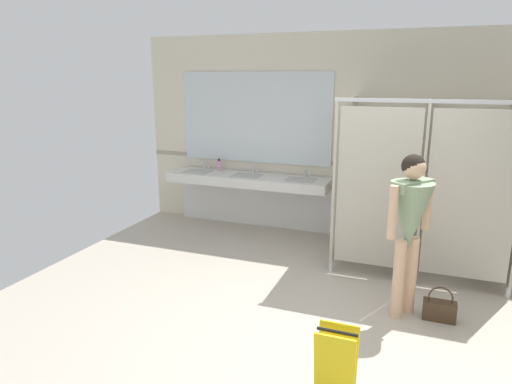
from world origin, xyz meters
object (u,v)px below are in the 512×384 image
(person_standing, at_px, (410,217))
(soap_dispenser, at_px, (219,165))
(handbag, at_px, (439,309))
(wet_floor_sign, at_px, (336,369))

(person_standing, bearing_deg, soap_dispenser, 145.15)
(handbag, xyz_separation_m, wet_floor_sign, (-0.71, -1.56, 0.21))
(handbag, bearing_deg, wet_floor_sign, -114.42)
(handbag, distance_m, soap_dispenser, 3.94)
(handbag, relative_size, wet_floor_sign, 0.55)
(soap_dispenser, distance_m, wet_floor_sign, 4.46)
(wet_floor_sign, bearing_deg, person_standing, 76.63)
(person_standing, xyz_separation_m, handbag, (0.34, 0.01, -0.90))
(person_standing, height_order, wet_floor_sign, person_standing)
(soap_dispenser, xyz_separation_m, wet_floor_sign, (2.57, -3.59, -0.61))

